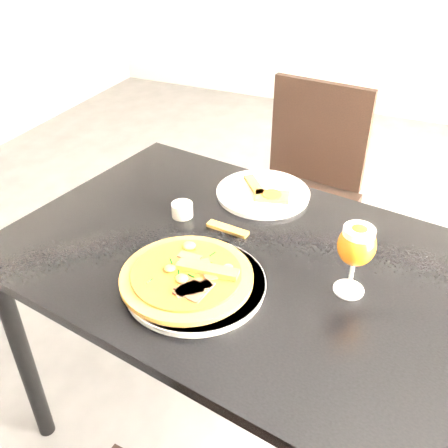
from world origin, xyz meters
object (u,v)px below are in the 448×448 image
at_px(dining_table, 241,281).
at_px(chair_far, 302,190).
at_px(pizza, 187,275).
at_px(beer_glass, 357,246).

height_order(dining_table, chair_far, chair_far).
bearing_deg(pizza, chair_far, 89.04).
bearing_deg(beer_glass, pizza, -159.26).
height_order(pizza, beer_glass, beer_glass).
xyz_separation_m(chair_far, pizza, (-0.02, -0.95, 0.28)).
xyz_separation_m(pizza, beer_glass, (0.34, 0.13, 0.10)).
bearing_deg(dining_table, pizza, -104.60).
distance_m(dining_table, chair_far, 0.81).
height_order(chair_far, pizza, chair_far).
xyz_separation_m(dining_table, pizza, (-0.07, -0.16, 0.12)).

